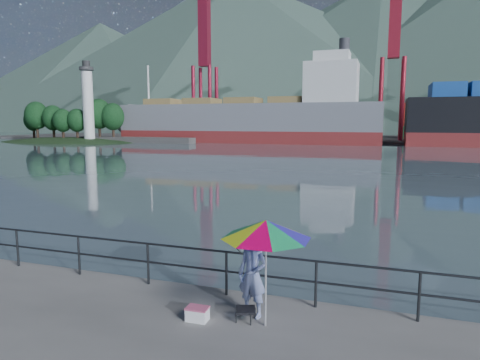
% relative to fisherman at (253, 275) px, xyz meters
% --- Properties ---
extents(harbor_water, '(500.00, 280.00, 0.00)m').
position_rel_fisherman_xyz_m(harbor_water, '(-1.86, 129.10, -0.85)').
color(harbor_water, '#4E626C').
rests_on(harbor_water, ground).
extents(far_dock, '(200.00, 40.00, 0.40)m').
position_rel_fisherman_xyz_m(far_dock, '(8.14, 92.10, -0.85)').
color(far_dock, '#514F4C').
rests_on(far_dock, ground).
extents(guardrail, '(22.00, 0.06, 1.03)m').
position_rel_fisherman_xyz_m(guardrail, '(-1.86, 0.80, -0.33)').
color(guardrail, '#2D3033').
rests_on(guardrail, ground).
extents(mountains, '(600.00, 332.80, 80.00)m').
position_rel_fisherman_xyz_m(mountains, '(36.96, 206.85, 34.70)').
color(mountains, '#385147').
rests_on(mountains, ground).
extents(lighthouse_islet, '(48.00, 26.40, 19.20)m').
position_rel_fisherman_xyz_m(lighthouse_islet, '(-56.83, 61.10, -0.59)').
color(lighthouse_islet, '#263F1E').
rests_on(lighthouse_islet, ground).
extents(fisherman, '(0.69, 0.52, 1.70)m').
position_rel_fisherman_xyz_m(fisherman, '(0.00, 0.00, 0.00)').
color(fisherman, navy).
rests_on(fisherman, ground).
extents(beach_umbrella, '(2.22, 2.22, 2.07)m').
position_rel_fisherman_xyz_m(beach_umbrella, '(0.36, -0.34, 1.05)').
color(beach_umbrella, white).
rests_on(beach_umbrella, ground).
extents(folding_stool, '(0.48, 0.48, 0.25)m').
position_rel_fisherman_xyz_m(folding_stool, '(-0.06, -0.26, -0.72)').
color(folding_stool, black).
rests_on(folding_stool, ground).
extents(cooler_bag, '(0.42, 0.29, 0.24)m').
position_rel_fisherman_xyz_m(cooler_bag, '(-0.96, -0.55, -0.73)').
color(cooler_bag, white).
rests_on(cooler_bag, ground).
extents(fishing_rod, '(0.26, 1.91, 1.35)m').
position_rel_fisherman_xyz_m(fishing_rod, '(-0.50, 0.98, -0.85)').
color(fishing_rod, black).
rests_on(fishing_rod, ground).
extents(bulk_carrier, '(49.83, 8.62, 14.50)m').
position_rel_fisherman_xyz_m(bulk_carrier, '(-21.04, 70.41, 3.30)').
color(bulk_carrier, maroon).
rests_on(bulk_carrier, ground).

